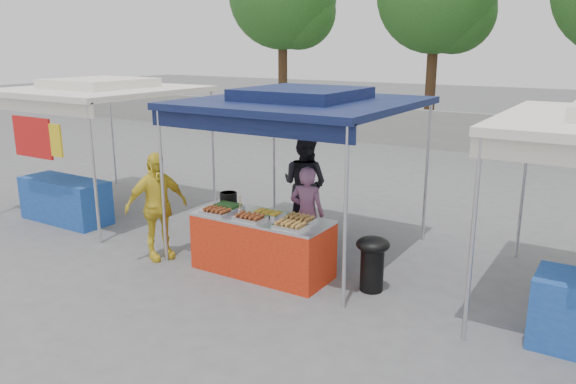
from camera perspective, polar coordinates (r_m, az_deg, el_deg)
The scene contains 20 objects.
ground_plane at distance 8.30m, azimuth -2.21°, elevation -7.93°, with size 80.00×80.00×0.00m, color #5D5D60.
back_wall at distance 18.04m, azimuth 17.85°, elevation 5.77°, with size 40.00×0.25×1.20m, color gray.
main_canopy at distance 8.52m, azimuth 1.33°, elevation 9.16°, with size 3.20×3.20×2.57m.
neighbor_stall_left at distance 11.31m, azimuth -19.91°, elevation 5.75°, with size 3.20×3.20×2.57m.
vendor_table at distance 8.07m, azimuth -2.64°, elevation -5.38°, with size 2.00×0.80×0.85m.
food_tray_fl at distance 8.10m, azimuth -7.27°, elevation -1.98°, with size 0.42×0.30×0.07m.
food_tray_fm at distance 7.76m, azimuth -3.88°, elevation -2.63°, with size 0.42×0.30×0.07m.
food_tray_fr at distance 7.42m, azimuth 0.25°, elevation -3.44°, with size 0.42×0.30×0.07m.
food_tray_bl at distance 8.33m, azimuth -6.17°, elevation -1.47°, with size 0.42×0.30×0.07m.
food_tray_bm at distance 7.96m, azimuth -2.05°, elevation -2.16°, with size 0.42×0.30×0.07m.
food_tray_br at distance 7.70m, azimuth 1.23°, elevation -2.75°, with size 0.42×0.30×0.07m.
cooking_pot at distance 8.66m, azimuth -6.07°, elevation -0.54°, with size 0.26×0.26×0.15m, color black.
skewer_cup at distance 7.95m, azimuth -4.86°, elevation -2.11°, with size 0.08×0.08×0.10m, color silver.
wok_burner at distance 7.57m, azimuth 8.56°, elevation -6.73°, with size 0.45×0.45×0.76m.
crate_left at distance 8.99m, azimuth -2.32°, elevation -5.15°, with size 0.46×0.32×0.28m, color #1434A9.
crate_right at distance 8.55m, azimuth 1.19°, elevation -6.16°, with size 0.50×0.35×0.30m, color #1434A9.
crate_stacked at distance 8.45m, azimuth 1.20°, elevation -4.32°, with size 0.47×0.33×0.28m, color #1434A9.
vendor_woman at distance 8.42m, azimuth 1.94°, elevation -2.27°, with size 0.53×0.35×1.47m, color #8F5B82.
helper_man at distance 9.68m, azimuth 1.71°, elevation 0.80°, with size 0.84×0.66×1.73m, color black.
customer_person at distance 8.71m, azimuth -13.22°, elevation -1.43°, with size 0.97×0.40×1.66m, color yellow.
Camera 1 is at (4.32, -6.32, 3.20)m, focal length 35.00 mm.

